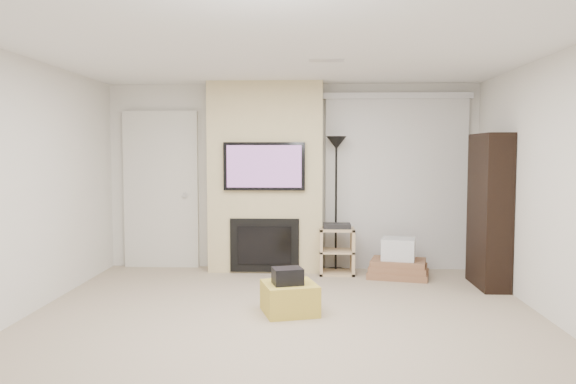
{
  "coord_description": "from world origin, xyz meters",
  "views": [
    {
      "loc": [
        0.24,
        -4.88,
        1.59
      ],
      "look_at": [
        0.0,
        1.2,
        1.15
      ],
      "focal_mm": 35.0,
      "sensor_mm": 36.0,
      "label": 1
    }
  ],
  "objects_px": {
    "ottoman": "(290,298)",
    "box_stack": "(398,262)",
    "bookshelf": "(489,211)",
    "floor_lamp": "(336,165)",
    "av_stand": "(337,248)"
  },
  "relations": [
    {
      "from": "ottoman",
      "to": "box_stack",
      "type": "height_order",
      "value": "box_stack"
    },
    {
      "from": "ottoman",
      "to": "bookshelf",
      "type": "bearing_deg",
      "value": 27.48
    },
    {
      "from": "floor_lamp",
      "to": "bookshelf",
      "type": "bearing_deg",
      "value": -23.58
    },
    {
      "from": "ottoman",
      "to": "floor_lamp",
      "type": "relative_size",
      "value": 0.28
    },
    {
      "from": "floor_lamp",
      "to": "bookshelf",
      "type": "relative_size",
      "value": 0.99
    },
    {
      "from": "av_stand",
      "to": "floor_lamp",
      "type": "bearing_deg",
      "value": 92.16
    },
    {
      "from": "box_stack",
      "to": "floor_lamp",
      "type": "bearing_deg",
      "value": 157.9
    },
    {
      "from": "box_stack",
      "to": "bookshelf",
      "type": "height_order",
      "value": "bookshelf"
    },
    {
      "from": "ottoman",
      "to": "box_stack",
      "type": "bearing_deg",
      "value": 51.26
    },
    {
      "from": "ottoman",
      "to": "floor_lamp",
      "type": "xyz_separation_m",
      "value": [
        0.54,
        1.96,
        1.26
      ]
    },
    {
      "from": "ottoman",
      "to": "box_stack",
      "type": "xyz_separation_m",
      "value": [
        1.32,
        1.65,
        0.04
      ]
    },
    {
      "from": "av_stand",
      "to": "box_stack",
      "type": "height_order",
      "value": "av_stand"
    },
    {
      "from": "ottoman",
      "to": "bookshelf",
      "type": "height_order",
      "value": "bookshelf"
    },
    {
      "from": "av_stand",
      "to": "bookshelf",
      "type": "distance_m",
      "value": 1.93
    },
    {
      "from": "floor_lamp",
      "to": "av_stand",
      "type": "distance_m",
      "value": 1.08
    }
  ]
}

